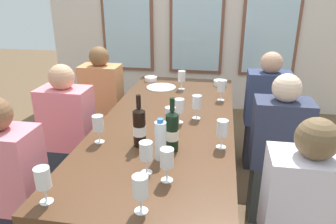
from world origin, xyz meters
name	(u,v)px	position (x,y,z in m)	size (l,w,h in m)	color
ground_plane	(168,204)	(0.00, 0.00, 0.00)	(12.00, 12.00, 0.00)	brown
back_wall_with_windows	(197,2)	(0.00, 2.30, 1.45)	(4.13, 0.10, 2.90)	silver
dining_table	(167,129)	(0.00, 0.00, 0.67)	(0.93, 2.26, 0.74)	#4F311E
white_plate_0	(161,87)	(-0.19, 0.75, 0.74)	(0.27, 0.27, 0.01)	white
wine_bottle_0	(139,127)	(-0.10, -0.42, 0.86)	(0.08, 0.08, 0.32)	black
wine_bottle_1	(172,131)	(0.10, -0.45, 0.86)	(0.08, 0.08, 0.32)	black
tasting_bowl_0	(151,79)	(-0.34, 0.96, 0.76)	(0.13, 0.13, 0.04)	white
tasting_bowl_1	(220,83)	(0.36, 0.93, 0.77)	(0.13, 0.13, 0.05)	white
water_bottle	(161,140)	(0.06, -0.56, 0.85)	(0.06, 0.06, 0.24)	white
wine_glass_0	(222,129)	(0.39, -0.36, 0.86)	(0.07, 0.07, 0.17)	white
wine_glass_1	(167,159)	(0.13, -0.76, 0.86)	(0.07, 0.07, 0.17)	white
wine_glass_2	(98,124)	(-0.35, -0.42, 0.86)	(0.07, 0.07, 0.17)	white
wine_glass_3	(182,77)	(0.01, 0.74, 0.86)	(0.07, 0.07, 0.17)	white
wine_glass_4	(140,188)	(0.06, -1.01, 0.86)	(0.07, 0.07, 0.17)	white
wine_glass_5	(179,106)	(0.09, -0.04, 0.86)	(0.07, 0.07, 0.17)	white
wine_glass_6	(222,87)	(0.37, 0.49, 0.86)	(0.07, 0.07, 0.17)	white
wine_glass_7	(197,103)	(0.20, 0.06, 0.86)	(0.07, 0.07, 0.17)	white
wine_glass_8	(170,115)	(0.05, -0.21, 0.86)	(0.07, 0.07, 0.17)	white
wine_glass_9	(146,153)	(0.01, -0.71, 0.86)	(0.07, 0.07, 0.17)	white
wine_glass_10	(43,180)	(-0.37, -1.02, 0.86)	(0.07, 0.07, 0.17)	white
seated_person_0	(69,137)	(-0.79, 0.01, 0.53)	(0.38, 0.24, 1.11)	#2A3340
seated_person_1	(277,154)	(0.79, 0.01, 0.53)	(0.38, 0.24, 1.11)	#333836
seated_person_2	(11,194)	(-0.79, -0.73, 0.53)	(0.38, 0.24, 1.11)	#282131
seated_person_4	(103,105)	(-0.79, 0.76, 0.53)	(0.38, 0.24, 1.11)	#35353D
seated_person_5	(265,115)	(0.79, 0.76, 0.53)	(0.38, 0.24, 1.11)	#23232D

